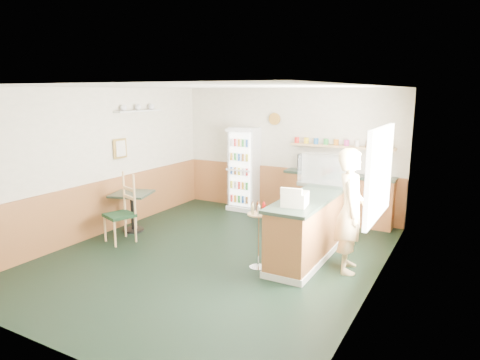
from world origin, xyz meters
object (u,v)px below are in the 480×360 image
Objects in this scene: drinks_fridge at (244,169)px; cafe_table at (132,204)px; display_case at (328,171)px; condiment_stand at (258,227)px; cash_register at (295,199)px; cafe_chair at (123,206)px; shopkeeper at (350,211)px.

drinks_fridge is 2.68m from cafe_table.
display_case reaches higher than cafe_table.
display_case is 1.87m from condiment_stand.
cash_register reaches higher than condiment_stand.
display_case is 1.53m from cash_register.
drinks_fridge is 1.51× the size of cafe_chair.
shopkeeper is 1.37m from condiment_stand.
cash_register is at bearing 23.16° from cafe_chair.
display_case is 1.11× the size of cafe_table.
display_case is at bearing 17.09° from shopkeeper.
cash_register reaches higher than cafe_table.
shopkeeper reaches higher than cafe_table.
drinks_fridge reaches higher than cafe_chair.
cafe_table is at bearing 134.90° from cafe_chair.
display_case is (2.30, -1.15, 0.35)m from drinks_fridge.
shopkeeper is at bearing -57.48° from display_case.
cafe_table is (-3.40, 0.26, -0.58)m from cash_register.
cafe_table is at bearing -159.65° from display_case.
cash_register is at bearing 17.42° from condiment_stand.
cash_register is at bearing -49.31° from drinks_fridge.
shopkeeper reaches higher than cash_register.
cafe_chair is at bearing 175.13° from cash_register.
cafe_table is (-2.89, 0.42, -0.12)m from condiment_stand.
condiment_stand is at bearing 100.26° from shopkeeper.
condiment_stand is 2.92m from cafe_table.
cafe_table is (-3.40, -1.26, -0.75)m from display_case.
cafe_chair reaches higher than cash_register.
display_case is 0.52× the size of shopkeeper.
cash_register is at bearing 105.68° from shopkeeper.
cafe_chair is at bearing -178.92° from condiment_stand.
shopkeeper is 1.50× the size of cafe_chair.
cafe_chair is at bearing -64.45° from cafe_table.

